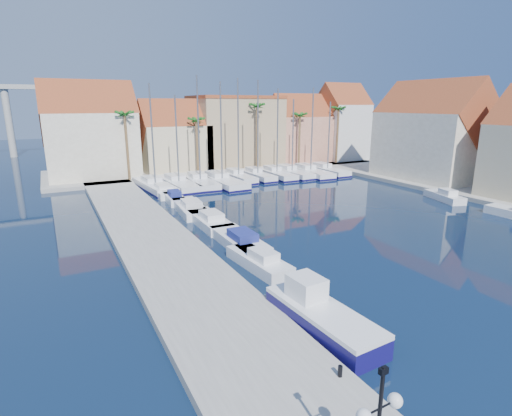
{
  "coord_description": "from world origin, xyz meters",
  "views": [
    {
      "loc": [
        -15.6,
        -14.58,
        10.71
      ],
      "look_at": [
        -2.02,
        11.56,
        3.0
      ],
      "focal_mm": 28.0,
      "sensor_mm": 36.0,
      "label": 1
    }
  ],
  "objects": [
    {
      "name": "building_0",
      "position": [
        -10.0,
        47.0,
        6.52
      ],
      "size": [
        12.3,
        9.0,
        13.5
      ],
      "color": "beige",
      "rests_on": "shore_north"
    },
    {
      "name": "shore_north",
      "position": [
        10.0,
        48.0,
        0.25
      ],
      "size": [
        54.0,
        16.0,
        0.5
      ],
      "primitive_type": "cube",
      "color": "gray",
      "rests_on": "ground"
    },
    {
      "name": "motorboat_west_1",
      "position": [
        -3.29,
        11.9,
        0.51
      ],
      "size": [
        2.31,
        7.06,
        1.4
      ],
      "rotation": [
        0.0,
        0.0,
        -0.01
      ],
      "color": "white",
      "rests_on": "ground"
    },
    {
      "name": "sailboat_1",
      "position": [
        -0.97,
        36.05,
        0.57
      ],
      "size": [
        3.34,
        10.9,
        11.79
      ],
      "rotation": [
        0.0,
        0.0,
        0.05
      ],
      "color": "white",
      "rests_on": "ground"
    },
    {
      "name": "sailboat_7",
      "position": [
        16.81,
        36.55,
        0.57
      ],
      "size": [
        3.08,
        10.12,
        11.38
      ],
      "rotation": [
        0.0,
        0.0,
        0.04
      ],
      "color": "white",
      "rests_on": "ground"
    },
    {
      "name": "motorboat_west_5",
      "position": [
        -3.84,
        32.79,
        0.51
      ],
      "size": [
        2.41,
        7.29,
        1.4
      ],
      "rotation": [
        0.0,
        0.0,
        0.01
      ],
      "color": "white",
      "rests_on": "ground"
    },
    {
      "name": "bollard",
      "position": [
        -6.6,
        -4.3,
        0.73
      ],
      "size": [
        0.18,
        0.18,
        0.46
      ],
      "primitive_type": "cylinder",
      "color": "black",
      "rests_on": "quay_west"
    },
    {
      "name": "sailboat_8",
      "position": [
        19.74,
        35.82,
        0.58
      ],
      "size": [
        3.46,
        10.94,
        12.98
      ],
      "rotation": [
        0.0,
        0.0,
        -0.06
      ],
      "color": "white",
      "rests_on": "ground"
    },
    {
      "name": "sailboat_4",
      "position": [
        8.09,
        36.88,
        0.63
      ],
      "size": [
        2.48,
        8.9,
        14.06
      ],
      "rotation": [
        0.0,
        0.0,
        0.01
      ],
      "color": "white",
      "rests_on": "ground"
    },
    {
      "name": "motorboat_west_4",
      "position": [
        -3.67,
        28.4,
        0.51
      ],
      "size": [
        2.13,
        5.55,
        1.4
      ],
      "rotation": [
        0.0,
        0.0,
        -0.07
      ],
      "color": "white",
      "rests_on": "ground"
    },
    {
      "name": "sailboat_9",
      "position": [
        22.94,
        35.81,
        0.57
      ],
      "size": [
        2.63,
        9.72,
        11.03
      ],
      "rotation": [
        0.0,
        0.0,
        -0.01
      ],
      "color": "white",
      "rests_on": "ground"
    },
    {
      "name": "building_2",
      "position": [
        13.0,
        48.0,
        6.26
      ],
      "size": [
        14.2,
        10.2,
        11.5
      ],
      "color": "tan",
      "rests_on": "shore_north"
    },
    {
      "name": "sailboat_6",
      "position": [
        14.2,
        36.53,
        0.6
      ],
      "size": [
        2.76,
        9.59,
        12.8
      ],
      "rotation": [
        0.0,
        0.0,
        -0.02
      ],
      "color": "white",
      "rests_on": "ground"
    },
    {
      "name": "shore_east",
      "position": [
        32.0,
        15.0,
        0.25
      ],
      "size": [
        12.0,
        60.0,
        0.5
      ],
      "primitive_type": "cube",
      "color": "gray",
      "rests_on": "ground"
    },
    {
      "name": "building_3",
      "position": [
        25.0,
        47.0,
        5.86
      ],
      "size": [
        10.3,
        8.0,
        12.0
      ],
      "color": "tan",
      "rests_on": "shore_north"
    },
    {
      "name": "motorboat_east_1",
      "position": [
        23.98,
        14.83,
        0.51
      ],
      "size": [
        3.19,
        5.67,
        1.4
      ],
      "rotation": [
        0.0,
        0.0,
        -0.29
      ],
      "color": "white",
      "rests_on": "ground"
    },
    {
      "name": "quay_west",
      "position": [
        -9.0,
        13.5,
        0.25
      ],
      "size": [
        6.0,
        77.0,
        0.5
      ],
      "primitive_type": "cube",
      "color": "gray",
      "rests_on": "ground"
    },
    {
      "name": "palm_4",
      "position": [
        30.0,
        42.0,
        9.55
      ],
      "size": [
        2.6,
        2.6,
        10.65
      ],
      "color": "brown",
      "rests_on": "shore_north"
    },
    {
      "name": "sailboat_0",
      "position": [
        -4.09,
        35.88,
        0.58
      ],
      "size": [
        3.67,
        10.78,
        13.12
      ],
      "rotation": [
        0.0,
        0.0,
        0.08
      ],
      "color": "white",
      "rests_on": "ground"
    },
    {
      "name": "fishing_boat",
      "position": [
        -4.81,
        -0.58,
        0.78
      ],
      "size": [
        2.62,
        6.8,
        2.34
      ],
      "rotation": [
        0.0,
        0.0,
        0.06
      ],
      "color": "#120D50",
      "rests_on": "ground"
    },
    {
      "name": "motorboat_west_2",
      "position": [
        -3.35,
        18.19,
        0.51
      ],
      "size": [
        2.34,
        7.09,
        1.4
      ],
      "rotation": [
        0.0,
        0.0,
        -0.01
      ],
      "color": "white",
      "rests_on": "ground"
    },
    {
      "name": "building_4",
      "position": [
        34.0,
        46.0,
        6.97
      ],
      "size": [
        8.3,
        8.0,
        14.0
      ],
      "color": "silver",
      "rests_on": "shore_north"
    },
    {
      "name": "palm_0",
      "position": [
        -6.0,
        42.0,
        9.08
      ],
      "size": [
        2.6,
        2.6,
        10.15
      ],
      "color": "brown",
      "rests_on": "shore_north"
    },
    {
      "name": "motorboat_west_0",
      "position": [
        -3.87,
        7.49,
        0.51
      ],
      "size": [
        2.32,
        5.93,
        1.4
      ],
      "rotation": [
        0.0,
        0.0,
        0.08
      ],
      "color": "white",
      "rests_on": "ground"
    },
    {
      "name": "building_6",
      "position": [
        32.0,
        24.0,
        6.52
      ],
      "size": [
        9.0,
        14.3,
        13.5
      ],
      "color": "beige",
      "rests_on": "shore_east"
    },
    {
      "name": "sailboat_5",
      "position": [
        11.08,
        36.69,
        0.64
      ],
      "size": [
        2.44,
        8.65,
        13.89
      ],
      "rotation": [
        0.0,
        0.0,
        0.02
      ],
      "color": "white",
      "rests_on": "ground"
    },
    {
      "name": "sailboat_2",
      "position": [
        2.03,
        36.03,
        0.59
      ],
      "size": [
        3.49,
        10.87,
        14.2
      ],
      "rotation": [
        0.0,
        0.0,
        -0.06
      ],
      "color": "white",
      "rests_on": "ground"
    },
    {
      "name": "building_1",
      "position": [
        2.0,
        47.0,
        5.3
      ],
      "size": [
        10.3,
        8.0,
        11.0
      ],
      "color": "beige",
      "rests_on": "shore_north"
    },
    {
      "name": "palm_3",
      "position": [
        22.0,
        42.0,
        8.61
      ],
      "size": [
        2.6,
        2.6,
        9.65
      ],
      "color": "brown",
      "rests_on": "shore_north"
    },
    {
      "name": "palm_1",
      "position": [
        4.0,
        42.0,
        8.14
      ],
      "size": [
        2.6,
        2.6,
        9.15
      ],
      "color": "brown",
      "rests_on": "shore_north"
    },
    {
      "name": "sailboat_3",
      "position": [
        4.8,
        35.3,
        0.57
      ],
      "size": [
        3.58,
        12.06,
        13.46
      ],
      "rotation": [
        0.0,
        0.0,
        0.04
      ],
      "color": "white",
      "rests_on": "ground"
    },
    {
      "name": "motorboat_west_3",
      "position": [
        -3.48,
        23.27,
        0.51
      ],
      "size": [
        3.0,
        7.6,
        1.4
      ],
      "rotation": [
        0.0,
        0.0,
        -0.09
      ],
      "color": "white",
      "rests_on": "ground"
    },
    {
      "name": "palm_2",
      "position": [
        14.0,
        42.0,
        10.02
      ],
      "size": [
        2.6,
        2.6,
        11.15
      ],
      "color": "brown",
      "rests_on": "shore_north"
    },
    {
      "name": "ground",
      "position": [
        0.0,
        0.0,
        0.0
      ],
      "size": [
        260.0,
        260.0,
        0.0
      ],
      "primitive_type": "plane",
      "color": "black",
      "rests_on": "ground"
    }
  ]
}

